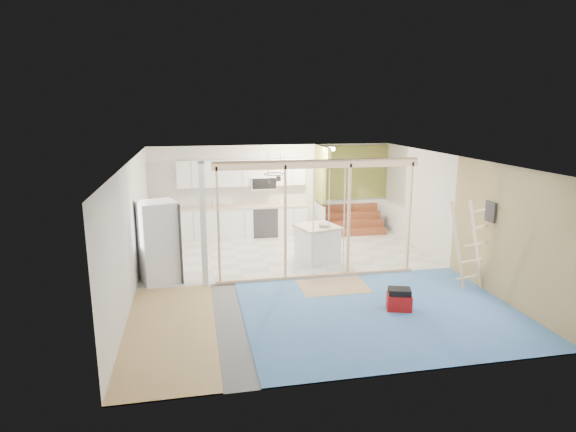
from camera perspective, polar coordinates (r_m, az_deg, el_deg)
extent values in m
cube|color=slate|center=(10.56, 1.83, -7.45)|extent=(7.00, 8.00, 0.01)
cube|color=white|center=(9.97, 1.93, 6.72)|extent=(7.00, 8.00, 0.01)
cube|color=silver|center=(14.03, -1.84, 3.13)|extent=(7.00, 0.01, 2.60)
cube|color=silver|center=(6.52, 9.97, -8.55)|extent=(7.00, 0.01, 2.60)
cube|color=silver|center=(10.01, -18.04, -1.45)|extent=(0.01, 8.00, 2.60)
cube|color=silver|center=(11.48, 19.14, 0.25)|extent=(0.01, 8.00, 2.60)
cube|color=silver|center=(12.41, -0.27, -4.28)|extent=(7.00, 4.00, 0.02)
cube|color=#4F77C0|center=(9.08, 11.04, -11.12)|extent=(5.00, 4.00, 0.02)
cube|color=tan|center=(8.48, -13.80, -13.03)|extent=(1.50, 4.00, 0.02)
cube|color=tan|center=(10.14, 5.39, -8.29)|extent=(1.40, 1.00, 0.01)
cube|color=#EABD8F|center=(10.05, 3.60, 6.18)|extent=(4.40, 0.09, 0.18)
cube|color=#EABD8F|center=(10.61, 3.42, -7.08)|extent=(4.40, 0.09, 0.06)
cube|color=silver|center=(9.93, -10.01, -1.11)|extent=(0.12, 0.14, 2.60)
cube|color=#EABD8F|center=(9.94, -8.28, -1.04)|extent=(0.04, 0.09, 2.40)
cube|color=#EABD8F|center=(10.10, -0.33, -0.68)|extent=(0.05, 0.09, 2.40)
cube|color=#EABD8F|center=(10.45, 7.22, -0.32)|extent=(0.04, 0.09, 2.40)
cube|color=#EABD8F|center=(10.97, 14.18, 0.01)|extent=(0.04, 0.09, 2.40)
cylinder|color=silver|center=(10.22, 3.00, -1.00)|extent=(0.02, 0.02, 2.35)
cylinder|color=silver|center=(10.46, 6.66, -0.75)|extent=(0.02, 0.02, 2.35)
cylinder|color=silver|center=(10.34, 4.84, -0.87)|extent=(0.02, 0.02, 2.35)
cube|color=white|center=(13.80, -5.30, -0.73)|extent=(3.60, 0.60, 0.88)
cube|color=#BFB195|center=(13.70, -5.34, 1.16)|extent=(3.66, 0.64, 0.05)
cube|color=white|center=(12.70, -15.14, -2.32)|extent=(0.60, 1.60, 0.88)
cube|color=#BFB195|center=(12.59, -15.26, -0.28)|extent=(0.64, 1.64, 0.05)
cube|color=white|center=(13.66, -5.47, 5.15)|extent=(3.60, 0.34, 0.75)
cube|color=white|center=(13.73, -2.93, 3.96)|extent=(0.72, 0.38, 0.36)
cube|color=black|center=(13.55, -2.82, 3.84)|extent=(0.68, 0.02, 0.30)
cube|color=olive|center=(13.80, 3.81, 5.04)|extent=(0.10, 0.90, 1.60)
cube|color=white|center=(14.04, 3.73, -0.42)|extent=(0.10, 0.90, 0.90)
cube|color=olive|center=(13.06, 4.65, 7.02)|extent=(0.10, 0.50, 0.50)
cube|color=olive|center=(14.52, 7.59, 5.15)|extent=(2.20, 0.04, 1.60)
cube|color=white|center=(14.75, 7.44, 0.14)|extent=(2.20, 0.04, 0.90)
cube|color=brown|center=(14.11, 8.20, -1.93)|extent=(1.70, 0.26, 0.20)
cube|color=brown|center=(14.30, 7.88, -0.90)|extent=(1.70, 0.26, 0.20)
cube|color=brown|center=(14.49, 7.57, 0.11)|extent=(1.70, 0.26, 0.20)
cube|color=brown|center=(14.69, 7.27, 1.09)|extent=(1.70, 0.26, 0.20)
torus|color=black|center=(11.82, -1.62, 4.99)|extent=(0.52, 0.52, 0.02)
cylinder|color=black|center=(11.77, -2.35, 6.18)|extent=(0.01, 0.01, 0.50)
cylinder|color=black|center=(11.82, -0.91, 6.21)|extent=(0.01, 0.01, 0.50)
cylinder|color=#343338|center=(11.73, -2.01, 4.19)|extent=(0.14, 0.14, 0.14)
cylinder|color=#343338|center=(11.96, -1.13, 4.46)|extent=(0.12, 0.12, 0.12)
cube|color=tan|center=(9.85, 24.86, -2.24)|extent=(0.02, 4.00, 2.60)
cube|color=#343338|center=(10.22, 22.86, 0.47)|extent=(0.04, 0.30, 0.40)
cylinder|color=#FFEABF|center=(13.22, 4.90, 7.91)|extent=(0.32, 0.32, 0.08)
cube|color=white|center=(10.50, -15.09, -3.01)|extent=(0.95, 0.93, 1.75)
cube|color=#343338|center=(10.48, -13.08, -2.93)|extent=(0.24, 0.67, 1.71)
cube|color=white|center=(11.59, 3.50, -3.47)|extent=(1.02, 1.02, 0.83)
cube|color=#BFB195|center=(11.47, 3.53, -1.28)|extent=(1.14, 1.14, 0.05)
imported|color=silver|center=(11.39, 4.28, -1.07)|extent=(0.39, 0.39, 0.07)
imported|color=#B5BCCA|center=(13.67, -8.91, 1.71)|extent=(0.13, 0.13, 0.27)
imported|color=silver|center=(13.87, -0.93, 1.83)|extent=(0.08, 0.09, 0.17)
cube|color=#B01010|center=(9.19, 13.01, -9.93)|extent=(0.52, 0.45, 0.31)
cube|color=black|center=(9.11, 13.08, -8.71)|extent=(0.46, 0.39, 0.11)
cube|color=beige|center=(10.22, 19.46, -3.39)|extent=(0.44, 0.12, 1.84)
cube|color=beige|center=(10.43, 21.38, -3.23)|extent=(0.44, 0.12, 1.84)
cube|color=beige|center=(10.55, 20.39, -6.85)|extent=(0.44, 0.12, 0.12)
cube|color=beige|center=(10.48, 20.88, -4.98)|extent=(0.44, 0.12, 0.12)
cube|color=beige|center=(10.42, 21.38, -3.09)|extent=(0.44, 0.12, 0.12)
cube|color=beige|center=(10.37, 21.88, -1.18)|extent=(0.44, 0.12, 0.12)
cube|color=beige|center=(10.34, 22.38, 0.74)|extent=(0.44, 0.12, 0.12)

